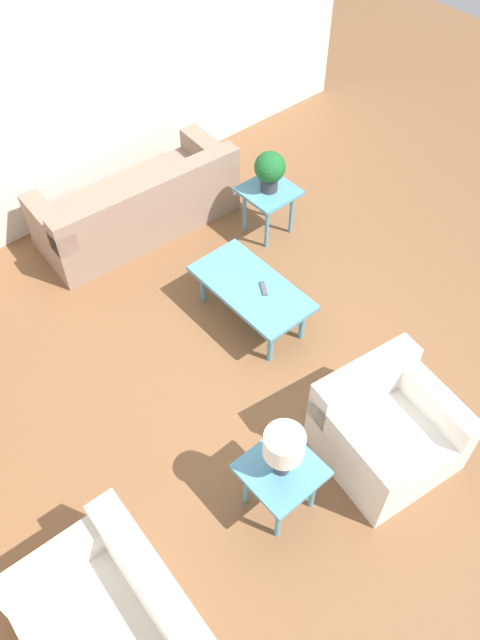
{
  "coord_description": "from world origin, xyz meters",
  "views": [
    {
      "loc": [
        -2.16,
        2.33,
        4.39
      ],
      "look_at": [
        0.31,
        0.2,
        0.55
      ],
      "focal_mm": 35.0,
      "sensor_mm": 36.0,
      "label": 1
    }
  ],
  "objects_px": {
    "sofa": "(139,206)",
    "coffee_table": "(251,290)",
    "potted_plant": "(270,169)",
    "side_table_lamp": "(281,475)",
    "table_lamp": "(284,447)",
    "loveseat": "(121,633)",
    "side_table_plant": "(269,197)",
    "armchair": "(384,429)"
  },
  "relations": [
    {
      "from": "sofa",
      "to": "armchair",
      "type": "bearing_deg",
      "value": 91.94
    },
    {
      "from": "side_table_lamp",
      "to": "table_lamp",
      "type": "bearing_deg",
      "value": -71.57
    },
    {
      "from": "loveseat",
      "to": "sofa",
      "type": "bearing_deg",
      "value": 146.48
    },
    {
      "from": "side_table_lamp",
      "to": "table_lamp",
      "type": "height_order",
      "value": "table_lamp"
    },
    {
      "from": "sofa",
      "to": "armchair",
      "type": "relative_size",
      "value": 2.09
    },
    {
      "from": "sofa",
      "to": "side_table_plant",
      "type": "bearing_deg",
      "value": 141.14
    },
    {
      "from": "table_lamp",
      "to": "side_table_lamp",
      "type": "bearing_deg",
      "value": 108.43
    },
    {
      "from": "coffee_table",
      "to": "side_table_plant",
      "type": "height_order",
      "value": "side_table_plant"
    },
    {
      "from": "side_table_plant",
      "to": "table_lamp",
      "type": "bearing_deg",
      "value": 139.17
    },
    {
      "from": "coffee_table",
      "to": "potted_plant",
      "type": "distance_m",
      "value": 1.29
    },
    {
      "from": "armchair",
      "to": "loveseat",
      "type": "height_order",
      "value": "same"
    },
    {
      "from": "coffee_table",
      "to": "sofa",
      "type": "bearing_deg",
      "value": 1.57
    },
    {
      "from": "sofa",
      "to": "table_lamp",
      "type": "height_order",
      "value": "table_lamp"
    },
    {
      "from": "potted_plant",
      "to": "side_table_plant",
      "type": "bearing_deg",
      "value": -56.31
    },
    {
      "from": "coffee_table",
      "to": "table_lamp",
      "type": "relative_size",
      "value": 2.61
    },
    {
      "from": "armchair",
      "to": "loveseat",
      "type": "relative_size",
      "value": 0.78
    },
    {
      "from": "side_table_lamp",
      "to": "armchair",
      "type": "bearing_deg",
      "value": -101.46
    },
    {
      "from": "coffee_table",
      "to": "side_table_lamp",
      "type": "distance_m",
      "value": 1.81
    },
    {
      "from": "armchair",
      "to": "loveseat",
      "type": "xyz_separation_m",
      "value": [
        0.11,
        2.28,
        -0.01
      ]
    },
    {
      "from": "sofa",
      "to": "side_table_plant",
      "type": "relative_size",
      "value": 3.94
    },
    {
      "from": "coffee_table",
      "to": "side_table_plant",
      "type": "bearing_deg",
      "value": -49.44
    },
    {
      "from": "sofa",
      "to": "potted_plant",
      "type": "xyz_separation_m",
      "value": [
        -0.89,
        -0.98,
        0.48
      ]
    },
    {
      "from": "table_lamp",
      "to": "sofa",
      "type": "bearing_deg",
      "value": -17.37
    },
    {
      "from": "loveseat",
      "to": "side_table_plant",
      "type": "relative_size",
      "value": 2.4
    },
    {
      "from": "armchair",
      "to": "coffee_table",
      "type": "height_order",
      "value": "armchair"
    },
    {
      "from": "coffee_table",
      "to": "side_table_lamp",
      "type": "relative_size",
      "value": 2.11
    },
    {
      "from": "loveseat",
      "to": "side_table_lamp",
      "type": "height_order",
      "value": "loveseat"
    },
    {
      "from": "sofa",
      "to": "coffee_table",
      "type": "distance_m",
      "value": 1.69
    },
    {
      "from": "sofa",
      "to": "loveseat",
      "type": "bearing_deg",
      "value": 57.29
    },
    {
      "from": "armchair",
      "to": "table_lamp",
      "type": "xyz_separation_m",
      "value": [
        0.18,
        0.9,
        0.53
      ]
    },
    {
      "from": "sofa",
      "to": "armchair",
      "type": "xyz_separation_m",
      "value": [
        -3.35,
        0.09,
        0.01
      ]
    },
    {
      "from": "coffee_table",
      "to": "side_table_plant",
      "type": "distance_m",
      "value": 1.22
    },
    {
      "from": "side_table_plant",
      "to": "table_lamp",
      "type": "relative_size",
      "value": 1.24
    },
    {
      "from": "potted_plant",
      "to": "table_lamp",
      "type": "distance_m",
      "value": 3.01
    },
    {
      "from": "loveseat",
      "to": "potted_plant",
      "type": "relative_size",
      "value": 3.04
    },
    {
      "from": "side_table_plant",
      "to": "potted_plant",
      "type": "xyz_separation_m",
      "value": [
        -0.0,
        0.0,
        0.33
      ]
    },
    {
      "from": "loveseat",
      "to": "table_lamp",
      "type": "xyz_separation_m",
      "value": [
        0.08,
        -1.39,
        0.54
      ]
    },
    {
      "from": "loveseat",
      "to": "table_lamp",
      "type": "height_order",
      "value": "table_lamp"
    },
    {
      "from": "coffee_table",
      "to": "table_lamp",
      "type": "distance_m",
      "value": 1.86
    },
    {
      "from": "armchair",
      "to": "table_lamp",
      "type": "distance_m",
      "value": 1.06
    },
    {
      "from": "potted_plant",
      "to": "side_table_lamp",
      "type": "bearing_deg",
      "value": 139.17
    },
    {
      "from": "loveseat",
      "to": "coffee_table",
      "type": "bearing_deg",
      "value": 125.44
    }
  ]
}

